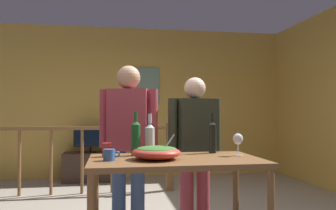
% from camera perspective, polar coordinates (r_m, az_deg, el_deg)
% --- Properties ---
extents(back_wall, '(5.63, 0.10, 2.72)m').
position_cam_1_polar(back_wall, '(6.43, -5.38, 0.48)').
color(back_wall, gold).
rests_on(back_wall, ground_plane).
extents(framed_picture, '(0.57, 0.03, 0.67)m').
position_cam_1_polar(framed_picture, '(6.40, -3.95, 3.17)').
color(framed_picture, gray).
extents(stair_railing, '(3.08, 0.10, 1.02)m').
position_cam_1_polar(stair_railing, '(5.18, -11.49, -7.27)').
color(stair_railing, brown).
rests_on(stair_railing, ground_plane).
extents(tv_console, '(0.90, 0.40, 0.49)m').
position_cam_1_polar(tv_console, '(6.14, -12.62, -9.86)').
color(tv_console, '#38281E').
rests_on(tv_console, ground_plane).
extents(flat_screen_tv, '(0.55, 0.12, 0.41)m').
position_cam_1_polar(flat_screen_tv, '(6.05, -12.62, -5.32)').
color(flat_screen_tv, black).
rests_on(flat_screen_tv, tv_console).
extents(serving_table, '(1.30, 0.77, 0.82)m').
position_cam_1_polar(serving_table, '(2.69, 1.20, -10.56)').
color(serving_table, brown).
rests_on(serving_table, ground_plane).
extents(salad_bowl, '(0.37, 0.37, 0.19)m').
position_cam_1_polar(salad_bowl, '(2.60, -1.94, -7.70)').
color(salad_bowl, '#CC3D2D').
rests_on(salad_bowl, serving_table).
extents(wine_glass, '(0.08, 0.08, 0.18)m').
position_cam_1_polar(wine_glass, '(2.86, 11.41, -5.64)').
color(wine_glass, silver).
rests_on(wine_glass, serving_table).
extents(wine_bottle_dark, '(0.07, 0.07, 0.35)m').
position_cam_1_polar(wine_bottle_dark, '(3.03, 7.33, -5.13)').
color(wine_bottle_dark, black).
rests_on(wine_bottle_dark, serving_table).
extents(wine_bottle_green, '(0.08, 0.08, 0.35)m').
position_cam_1_polar(wine_bottle_green, '(2.84, -5.31, -5.30)').
color(wine_bottle_green, '#1E5628').
rests_on(wine_bottle_green, serving_table).
extents(wine_bottle_clear, '(0.08, 0.08, 0.34)m').
position_cam_1_polar(wine_bottle_clear, '(2.87, -3.01, -5.47)').
color(wine_bottle_clear, silver).
rests_on(wine_bottle_clear, serving_table).
extents(mug_red, '(0.11, 0.08, 0.11)m').
position_cam_1_polar(mug_red, '(2.81, -9.95, -7.25)').
color(mug_red, '#B7332D').
rests_on(mug_red, serving_table).
extents(mug_blue, '(0.12, 0.09, 0.08)m').
position_cam_1_polar(mug_blue, '(2.57, -9.59, -8.08)').
color(mug_blue, '#3866B2').
rests_on(mug_blue, serving_table).
extents(person_standing_left, '(0.54, 0.31, 1.61)m').
position_cam_1_polar(person_standing_left, '(3.31, -6.52, -5.06)').
color(person_standing_left, '#3D5684').
rests_on(person_standing_left, ground_plane).
extents(person_standing_right, '(0.55, 0.31, 1.51)m').
position_cam_1_polar(person_standing_right, '(3.40, 4.45, -6.04)').
color(person_standing_right, '#9E3842').
rests_on(person_standing_right, ground_plane).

